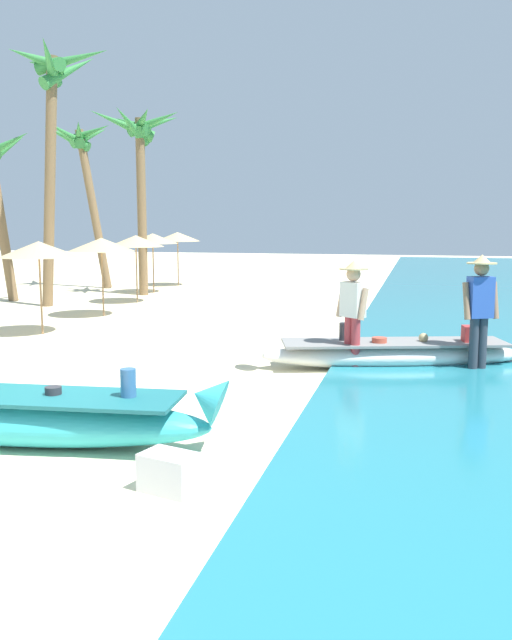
% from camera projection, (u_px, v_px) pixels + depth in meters
% --- Properties ---
extents(ground_plane, '(80.00, 80.00, 0.00)m').
position_uv_depth(ground_plane, '(38.00, 426.00, 7.74)').
color(ground_plane, beige).
extents(boat_cyan_foreground, '(4.86, 1.24, 0.85)m').
position_uv_depth(boat_cyan_foreground, '(2.00, 415.00, 7.12)').
color(boat_cyan_foreground, '#33B2BC').
rests_on(boat_cyan_foreground, ground).
extents(boat_white_midground, '(4.49, 1.97, 0.74)m').
position_uv_depth(boat_white_midground, '(394.00, 353.00, 10.77)').
color(boat_white_midground, white).
rests_on(boat_white_midground, ground).
extents(person_vendor_hatted, '(0.55, 0.48, 1.73)m').
position_uv_depth(person_vendor_hatted, '(353.00, 308.00, 10.40)').
color(person_vendor_hatted, '#B2383D').
rests_on(person_vendor_hatted, ground).
extents(person_vendor_assistant, '(0.59, 0.44, 1.83)m').
position_uv_depth(person_vendor_assistant, '(480.00, 306.00, 10.18)').
color(person_vendor_assistant, '#333842').
rests_on(person_vendor_assistant, ground).
extents(parasol_row_0, '(1.60, 1.60, 1.91)m').
position_uv_depth(parasol_row_0, '(39.00, 249.00, 13.74)').
color(parasol_row_0, '#8E6B47').
rests_on(parasol_row_0, ground).
extents(parasol_row_1, '(1.60, 1.60, 1.91)m').
position_uv_depth(parasol_row_1, '(101.00, 245.00, 16.34)').
color(parasol_row_1, '#8E6B47').
rests_on(parasol_row_1, ground).
extents(parasol_row_2, '(1.60, 1.60, 1.91)m').
position_uv_depth(parasol_row_2, '(136.00, 241.00, 19.10)').
color(parasol_row_2, '#8E6B47').
rests_on(parasol_row_2, ground).
extents(parasol_row_3, '(1.60, 1.60, 1.91)m').
position_uv_depth(parasol_row_3, '(153.00, 239.00, 21.72)').
color(parasol_row_3, '#8E6B47').
rests_on(parasol_row_3, ground).
extents(parasol_row_4, '(1.60, 1.60, 1.91)m').
position_uv_depth(parasol_row_4, '(178.00, 237.00, 24.10)').
color(parasol_row_4, '#8E6B47').
rests_on(parasol_row_4, ground).
extents(palm_tree_tall_inland, '(2.63, 2.66, 5.70)m').
position_uv_depth(palm_tree_tall_inland, '(82.00, 154.00, 23.06)').
color(palm_tree_tall_inland, brown).
rests_on(palm_tree_tall_inland, ground).
extents(palm_tree_leaning_seaward, '(2.75, 2.47, 5.72)m').
position_uv_depth(palm_tree_leaning_seaward, '(140.00, 142.00, 20.61)').
color(palm_tree_leaning_seaward, brown).
rests_on(palm_tree_leaning_seaward, ground).
extents(palm_tree_far_behind, '(2.87, 2.63, 6.87)m').
position_uv_depth(palm_tree_far_behind, '(54.00, 101.00, 17.69)').
color(palm_tree_far_behind, brown).
rests_on(palm_tree_far_behind, ground).
extents(cooler_box, '(0.56, 0.45, 0.34)m').
position_uv_depth(cooler_box, '(170.00, 472.00, 5.87)').
color(cooler_box, silver).
rests_on(cooler_box, ground).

